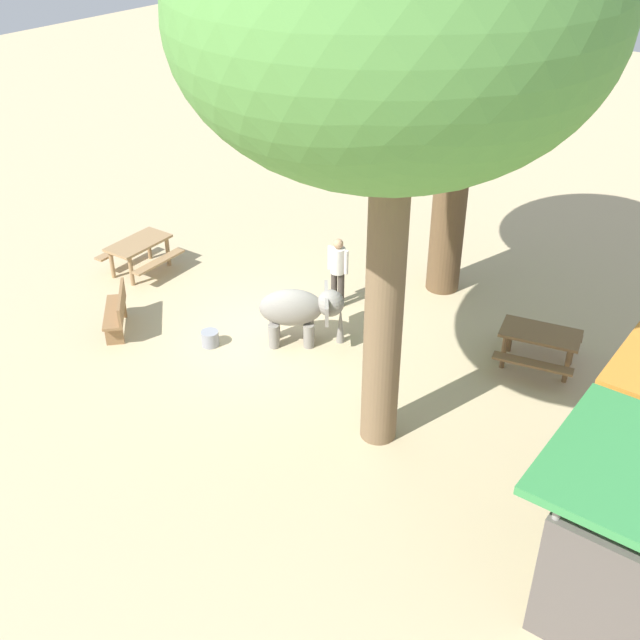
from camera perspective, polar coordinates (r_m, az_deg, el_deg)
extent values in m
plane|color=tan|center=(16.41, -3.56, -0.99)|extent=(60.00, 60.00, 0.00)
cylinder|color=gray|center=(16.13, -0.82, -0.47)|extent=(0.22, 0.22, 0.51)
cylinder|color=gray|center=(15.83, -0.82, -1.16)|extent=(0.22, 0.22, 0.51)
cylinder|color=gray|center=(16.15, -3.33, -0.48)|extent=(0.22, 0.22, 0.51)
cylinder|color=gray|center=(15.85, -3.38, -1.17)|extent=(0.22, 0.22, 0.51)
ellipsoid|color=gray|center=(15.69, -2.13, 0.93)|extent=(1.30, 1.42, 0.77)
sphere|color=gray|center=(15.64, 0.77, 1.24)|extent=(0.55, 0.55, 0.55)
cone|color=gray|center=(15.90, 1.50, -0.27)|extent=(0.17, 0.17, 0.86)
cube|color=gray|center=(15.95, 0.45, 1.90)|extent=(0.40, 0.32, 0.41)
cube|color=gray|center=(15.32, 0.49, 0.55)|extent=(0.40, 0.32, 0.41)
cylinder|color=#3F3833|center=(17.14, 1.55, 2.21)|extent=(0.14, 0.14, 0.82)
cylinder|color=#3F3833|center=(17.22, 1.04, 2.37)|extent=(0.14, 0.14, 0.82)
cylinder|color=silver|center=(16.85, 1.32, 4.36)|extent=(0.32, 0.32, 0.58)
sphere|color=tan|center=(16.67, 1.34, 5.58)|extent=(0.22, 0.22, 0.22)
cylinder|color=silver|center=(16.74, 1.93, 4.22)|extent=(0.09, 0.09, 0.55)
cylinder|color=silver|center=(16.94, 0.71, 4.58)|extent=(0.09, 0.09, 0.55)
cylinder|color=brown|center=(17.31, 9.48, 8.93)|extent=(0.75, 0.75, 4.53)
ellipsoid|color=#2D6B28|center=(16.31, 10.61, 20.25)|extent=(4.46, 4.09, 3.16)
cylinder|color=brown|center=(12.27, 4.72, 1.20)|extent=(0.62, 0.62, 5.28)
ellipsoid|color=#569342|center=(10.75, 5.80, 21.58)|extent=(6.29, 5.77, 4.46)
cube|color=olive|center=(16.80, -14.75, 0.57)|extent=(1.26, 1.28, 0.06)
cube|color=olive|center=(16.67, -14.28, 1.29)|extent=(1.02, 1.04, 0.40)
cube|color=olive|center=(16.48, -14.76, -1.08)|extent=(0.31, 0.31, 0.42)
cube|color=olive|center=(17.37, -14.54, 0.78)|extent=(0.31, 0.31, 0.42)
cube|color=brown|center=(15.58, 15.80, -0.95)|extent=(1.12, 1.64, 0.06)
cylinder|color=brown|center=(16.03, 17.89, -2.00)|extent=(0.10, 0.10, 0.72)
cylinder|color=brown|center=(15.49, 17.56, -3.22)|extent=(0.10, 0.10, 0.72)
cylinder|color=brown|center=(16.11, 13.72, -1.10)|extent=(0.10, 0.10, 0.72)
cylinder|color=brown|center=(15.58, 13.24, -2.27)|extent=(0.10, 0.10, 0.72)
cube|color=brown|center=(16.27, 16.02, -0.78)|extent=(0.58, 1.51, 0.05)
cube|color=brown|center=(15.23, 15.24, -3.09)|extent=(0.58, 1.51, 0.05)
cube|color=#9E7A51|center=(18.91, -13.11, 5.50)|extent=(1.53, 0.86, 0.06)
cylinder|color=#9E7A51|center=(19.65, -12.38, 5.36)|extent=(0.10, 0.10, 0.72)
cylinder|color=#9E7A51|center=(19.23, -11.03, 4.91)|extent=(0.10, 0.10, 0.72)
cylinder|color=#9E7A51|center=(18.96, -14.93, 3.98)|extent=(0.10, 0.10, 0.72)
cylinder|color=#9E7A51|center=(18.52, -13.59, 3.48)|extent=(0.10, 0.10, 0.72)
cube|color=#9E7A51|center=(19.47, -14.27, 5.11)|extent=(1.51, 0.30, 0.05)
cube|color=#9E7A51|center=(18.63, -11.67, 4.20)|extent=(1.51, 0.30, 0.05)
cylinder|color=gray|center=(12.39, 20.82, -8.95)|extent=(0.10, 0.10, 2.40)
cube|color=#59514C|center=(11.17, 21.77, -15.96)|extent=(2.00, 1.80, 2.00)
cylinder|color=gray|center=(10.51, 16.12, -16.73)|extent=(0.10, 0.10, 2.40)
cylinder|color=gray|center=(11.78, 19.57, -11.09)|extent=(0.10, 0.10, 2.40)
cylinder|color=gray|center=(16.09, -8.02, -1.33)|extent=(0.36, 0.36, 0.32)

